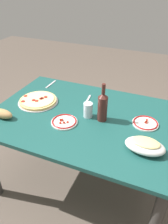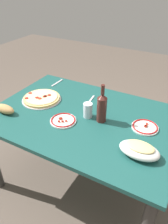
{
  "view_description": "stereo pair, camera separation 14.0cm",
  "coord_description": "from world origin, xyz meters",
  "px_view_note": "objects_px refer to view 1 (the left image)",
  "views": [
    {
      "loc": [
        -0.51,
        1.23,
        1.63
      ],
      "look_at": [
        0.0,
        0.0,
        0.75
      ],
      "focal_mm": 34.5,
      "sensor_mm": 36.0,
      "label": 1
    },
    {
      "loc": [
        -0.64,
        1.17,
        1.63
      ],
      "look_at": [
        0.0,
        0.0,
        0.75
      ],
      "focal_mm": 34.5,
      "sensor_mm": 36.0,
      "label": 2
    }
  ],
  "objects_px": {
    "wine_bottle": "(102,106)",
    "side_plate_near": "(145,123)",
    "dining_table": "(84,127)",
    "bread_loaf": "(2,114)",
    "side_plate_far": "(64,122)",
    "pepperoni_pizza": "(38,101)",
    "water_glass": "(88,110)",
    "baked_pasta_dish": "(145,145)"
  },
  "relations": [
    {
      "from": "wine_bottle",
      "to": "side_plate_near",
      "type": "height_order",
      "value": "wine_bottle"
    },
    {
      "from": "dining_table",
      "to": "water_glass",
      "type": "distance_m",
      "value": 0.17
    },
    {
      "from": "side_plate_near",
      "to": "side_plate_far",
      "type": "distance_m",
      "value": 0.57
    },
    {
      "from": "baked_pasta_dish",
      "to": "wine_bottle",
      "type": "bearing_deg",
      "value": -31.0
    },
    {
      "from": "water_glass",
      "to": "side_plate_far",
      "type": "distance_m",
      "value": 0.2
    },
    {
      "from": "water_glass",
      "to": "side_plate_near",
      "type": "bearing_deg",
      "value": -171.08
    },
    {
      "from": "dining_table",
      "to": "side_plate_far",
      "type": "xyz_separation_m",
      "value": [
        0.09,
        0.14,
        0.12
      ]
    },
    {
      "from": "bread_loaf",
      "to": "water_glass",
      "type": "bearing_deg",
      "value": -155.68
    },
    {
      "from": "pepperoni_pizza",
      "to": "water_glass",
      "type": "xyz_separation_m",
      "value": [
        -0.46,
        0.03,
        0.04
      ]
    },
    {
      "from": "pepperoni_pizza",
      "to": "bread_loaf",
      "type": "distance_m",
      "value": 0.31
    },
    {
      "from": "wine_bottle",
      "to": "water_glass",
      "type": "bearing_deg",
      "value": -2.62
    },
    {
      "from": "wine_bottle",
      "to": "water_glass",
      "type": "distance_m",
      "value": 0.12
    },
    {
      "from": "side_plate_far",
      "to": "bread_loaf",
      "type": "bearing_deg",
      "value": 14.75
    },
    {
      "from": "side_plate_far",
      "to": "bread_loaf",
      "type": "distance_m",
      "value": 0.46
    },
    {
      "from": "dining_table",
      "to": "baked_pasta_dish",
      "type": "height_order",
      "value": "baked_pasta_dish"
    },
    {
      "from": "baked_pasta_dish",
      "to": "bread_loaf",
      "type": "bearing_deg",
      "value": 2.87
    },
    {
      "from": "dining_table",
      "to": "baked_pasta_dish",
      "type": "xyz_separation_m",
      "value": [
        -0.48,
        0.21,
        0.15
      ]
    },
    {
      "from": "dining_table",
      "to": "water_glass",
      "type": "relative_size",
      "value": 12.41
    },
    {
      "from": "dining_table",
      "to": "side_plate_far",
      "type": "bearing_deg",
      "value": 55.81
    },
    {
      "from": "pepperoni_pizza",
      "to": "wine_bottle",
      "type": "bearing_deg",
      "value": 176.44
    },
    {
      "from": "baked_pasta_dish",
      "to": "water_glass",
      "type": "distance_m",
      "value": 0.49
    },
    {
      "from": "dining_table",
      "to": "side_plate_far",
      "type": "distance_m",
      "value": 0.2
    },
    {
      "from": "dining_table",
      "to": "wine_bottle",
      "type": "bearing_deg",
      "value": 179.1
    },
    {
      "from": "side_plate_near",
      "to": "side_plate_far",
      "type": "xyz_separation_m",
      "value": [
        0.54,
        0.21,
        0.0
      ]
    },
    {
      "from": "side_plate_near",
      "to": "side_plate_far",
      "type": "height_order",
      "value": "same"
    },
    {
      "from": "side_plate_near",
      "to": "bread_loaf",
      "type": "distance_m",
      "value": 1.04
    },
    {
      "from": "wine_bottle",
      "to": "bread_loaf",
      "type": "relative_size",
      "value": 1.62
    },
    {
      "from": "side_plate_far",
      "to": "bread_loaf",
      "type": "relative_size",
      "value": 1.06
    },
    {
      "from": "dining_table",
      "to": "bread_loaf",
      "type": "bearing_deg",
      "value": 25.34
    },
    {
      "from": "baked_pasta_dish",
      "to": "side_plate_near",
      "type": "bearing_deg",
      "value": -82.11
    },
    {
      "from": "baked_pasta_dish",
      "to": "side_plate_near",
      "type": "relative_size",
      "value": 1.31
    },
    {
      "from": "baked_pasta_dish",
      "to": "bread_loaf",
      "type": "height_order",
      "value": "baked_pasta_dish"
    },
    {
      "from": "wine_bottle",
      "to": "water_glass",
      "type": "relative_size",
      "value": 2.56
    },
    {
      "from": "wine_bottle",
      "to": "side_plate_near",
      "type": "xyz_separation_m",
      "value": [
        -0.3,
        -0.07,
        -0.11
      ]
    },
    {
      "from": "water_glass",
      "to": "side_plate_far",
      "type": "relative_size",
      "value": 0.59
    },
    {
      "from": "water_glass",
      "to": "side_plate_near",
      "type": "distance_m",
      "value": 0.42
    },
    {
      "from": "pepperoni_pizza",
      "to": "bread_loaf",
      "type": "height_order",
      "value": "bread_loaf"
    },
    {
      "from": "dining_table",
      "to": "bread_loaf",
      "type": "distance_m",
      "value": 0.62
    },
    {
      "from": "dining_table",
      "to": "wine_bottle",
      "type": "height_order",
      "value": "wine_bottle"
    },
    {
      "from": "side_plate_near",
      "to": "dining_table",
      "type": "bearing_deg",
      "value": 8.63
    },
    {
      "from": "pepperoni_pizza",
      "to": "water_glass",
      "type": "height_order",
      "value": "water_glass"
    },
    {
      "from": "pepperoni_pizza",
      "to": "baked_pasta_dish",
      "type": "bearing_deg",
      "value": 165.2
    }
  ]
}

